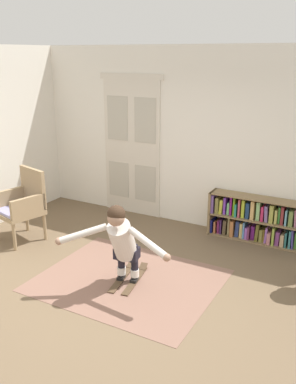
{
  "coord_description": "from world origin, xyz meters",
  "views": [
    {
      "loc": [
        2.54,
        -3.71,
        2.77
      ],
      "look_at": [
        -0.01,
        0.89,
        1.05
      ],
      "focal_mm": 39.9,
      "sensor_mm": 36.0,
      "label": 1
    }
  ],
  "objects_px": {
    "wicker_chair": "(23,203)",
    "skis_pair": "(129,278)",
    "bookshelf": "(261,222)",
    "person_skier": "(122,239)"
  },
  "relations": [
    {
      "from": "wicker_chair",
      "to": "skis_pair",
      "type": "distance_m",
      "value": 2.17
    },
    {
      "from": "wicker_chair",
      "to": "skis_pair",
      "type": "bearing_deg",
      "value": -8.47
    },
    {
      "from": "bookshelf",
      "to": "person_skier",
      "type": "bearing_deg",
      "value": -116.81
    },
    {
      "from": "skis_pair",
      "to": "bookshelf",
      "type": "bearing_deg",
      "value": 59.84
    },
    {
      "from": "skis_pair",
      "to": "person_skier",
      "type": "height_order",
      "value": "person_skier"
    },
    {
      "from": "bookshelf",
      "to": "person_skier",
      "type": "xyz_separation_m",
      "value": [
        -1.11,
        -2.19,
        0.33
      ]
    },
    {
      "from": "skis_pair",
      "to": "person_skier",
      "type": "bearing_deg",
      "value": -79.54
    },
    {
      "from": "bookshelf",
      "to": "wicker_chair",
      "type": "bearing_deg",
      "value": -152.69
    },
    {
      "from": "skis_pair",
      "to": "person_skier",
      "type": "relative_size",
      "value": 0.57
    },
    {
      "from": "bookshelf",
      "to": "wicker_chair",
      "type": "xyz_separation_m",
      "value": [
        -3.22,
        -1.67,
        0.26
      ]
    }
  ]
}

